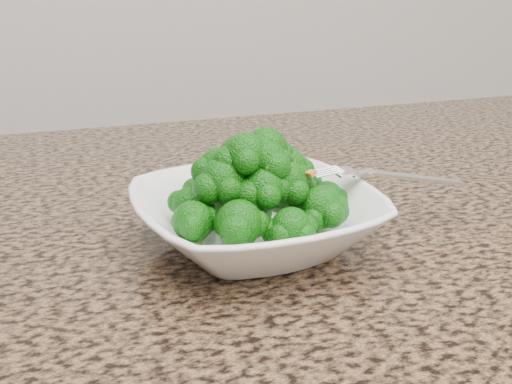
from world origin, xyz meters
name	(u,v)px	position (x,y,z in m)	size (l,w,h in m)	color
granite_counter	(401,263)	(0.00, 0.30, 0.89)	(1.64, 1.04, 0.03)	brown
bowl	(256,220)	(-0.12, 0.34, 0.93)	(0.20, 0.20, 0.05)	white
broccoli_pile	(256,155)	(-0.12, 0.34, 0.98)	(0.18, 0.18, 0.06)	#11630B
garlic_topping	(256,112)	(-0.12, 0.34, 1.02)	(0.11, 0.11, 0.01)	orange
fork	(367,173)	(-0.01, 0.34, 0.96)	(0.17, 0.03, 0.01)	silver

